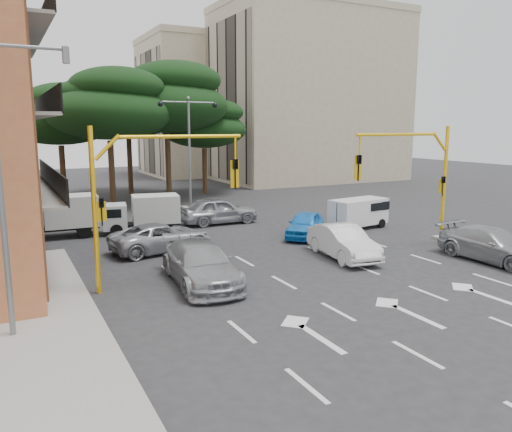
{
  "coord_description": "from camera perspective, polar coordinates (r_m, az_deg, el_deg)",
  "views": [
    {
      "loc": [
        -11.48,
        -16.04,
        5.97
      ],
      "look_at": [
        -0.35,
        5.56,
        1.6
      ],
      "focal_mm": 35.0,
      "sensor_mm": 36.0,
      "label": 1
    }
  ],
  "objects": [
    {
      "name": "car_silver_cross_b",
      "position": [
        31.07,
        -4.31,
        0.64
      ],
      "size": [
        4.89,
        2.03,
        1.66
      ],
      "primitive_type": "imported",
      "rotation": [
        0.0,
        0.0,
        1.55
      ],
      "color": "#9D9EA5",
      "rests_on": "ground"
    },
    {
      "name": "ground",
      "position": [
        20.61,
        8.02,
        -6.75
      ],
      "size": [
        120.0,
        120.0,
        0.0
      ],
      "primitive_type": "plane",
      "color": "#28282B",
      "rests_on": "ground"
    },
    {
      "name": "apartment_beige_far",
      "position": [
        64.86,
        -5.25,
        12.26
      ],
      "size": [
        16.2,
        12.15,
        16.7
      ],
      "color": "tan",
      "rests_on": "ground"
    },
    {
      "name": "car_silver_wagon",
      "position": [
        19.33,
        -6.34,
        -5.43
      ],
      "size": [
        2.7,
        5.59,
        1.57
      ],
      "primitive_type": "imported",
      "rotation": [
        0.0,
        0.0,
        -0.09
      ],
      "color": "#9B9DA3",
      "rests_on": "ground"
    },
    {
      "name": "street_lamp_center",
      "position": [
        34.04,
        -7.66,
        9.19
      ],
      "size": [
        4.16,
        0.36,
        7.77
      ],
      "color": "slate",
      "rests_on": "median_strip"
    },
    {
      "name": "box_truck_b",
      "position": [
        29.13,
        -12.89,
        0.23
      ],
      "size": [
        4.55,
        2.54,
        2.12
      ],
      "primitive_type": null,
      "rotation": [
        0.0,
        0.0,
        1.39
      ],
      "color": "silver",
      "rests_on": "ground"
    },
    {
      "name": "pine_back",
      "position": [
        46.24,
        -14.4,
        11.91
      ],
      "size": [
        9.15,
        9.15,
        10.23
      ],
      "color": "#382616",
      "rests_on": "ground"
    },
    {
      "name": "median_strip",
      "position": [
        34.54,
        -7.45,
        0.28
      ],
      "size": [
        1.4,
        6.0,
        0.15
      ],
      "primitive_type": "cube",
      "color": "gray",
      "rests_on": "ground"
    },
    {
      "name": "car_white_hatch",
      "position": [
        23.28,
        9.9,
        -2.92
      ],
      "size": [
        2.22,
        4.73,
        1.5
      ],
      "primitive_type": "imported",
      "rotation": [
        0.0,
        0.0,
        -0.14
      ],
      "color": "white",
      "rests_on": "ground"
    },
    {
      "name": "car_blue_compact",
      "position": [
        27.41,
        5.63,
        -0.96
      ],
      "size": [
        3.96,
        4.05,
        1.38
      ],
      "primitive_type": "imported",
      "rotation": [
        0.0,
        0.0,
        -0.76
      ],
      "color": "#1A80DB",
      "rests_on": "ground"
    },
    {
      "name": "car_silver_cross_a",
      "position": [
        24.57,
        -10.75,
        -2.4
      ],
      "size": [
        5.23,
        2.97,
        1.38
      ],
      "primitive_type": "imported",
      "rotation": [
        0.0,
        0.0,
        1.72
      ],
      "color": "#ADAFB5",
      "rests_on": "ground"
    },
    {
      "name": "car_silver_parked",
      "position": [
        24.73,
        25.46,
        -3.01
      ],
      "size": [
        2.22,
        5.18,
        1.49
      ],
      "primitive_type": "imported",
      "rotation": [
        0.0,
        0.0,
        0.03
      ],
      "color": "#989CA0",
      "rests_on": "ground"
    },
    {
      "name": "signal_mast_right",
      "position": [
        25.76,
        18.14,
        5.05
      ],
      "size": [
        5.79,
        0.37,
        6.0
      ],
      "color": "yellow",
      "rests_on": "ground"
    },
    {
      "name": "van_white",
      "position": [
        30.18,
        11.62,
        0.3
      ],
      "size": [
        3.77,
        2.12,
        1.79
      ],
      "primitive_type": null,
      "rotation": [
        0.0,
        0.0,
        -1.42
      ],
      "color": "white",
      "rests_on": "ground"
    },
    {
      "name": "pine_right",
      "position": [
        45.13,
        -5.88,
        10.46
      ],
      "size": [
        7.49,
        7.49,
        8.37
      ],
      "color": "#382616",
      "rests_on": "ground"
    },
    {
      "name": "street_lamp_left",
      "position": [
        15.09,
        -26.54,
        4.38
      ],
      "size": [
        2.08,
        0.2,
        8.0
      ],
      "color": "slate",
      "rests_on": "sidewalk_left"
    },
    {
      "name": "sidewalk_left",
      "position": [
        13.4,
        -25.58,
        -16.96
      ],
      "size": [
        5.0,
        26.0,
        0.15
      ],
      "primitive_type": "cube",
      "color": "gray",
      "rests_on": "ground"
    },
    {
      "name": "signal_mast_left",
      "position": [
        18.74,
        -12.68,
        3.56
      ],
      "size": [
        5.79,
        0.37,
        6.0
      ],
      "color": "yellow",
      "rests_on": "ground"
    },
    {
      "name": "apartment_beige_near",
      "position": [
        57.51,
        6.08,
        13.51
      ],
      "size": [
        20.2,
        12.15,
        18.7
      ],
      "color": "tan",
      "rests_on": "ground"
    },
    {
      "name": "box_truck_a",
      "position": [
        29.11,
        -21.99,
        -0.11
      ],
      "size": [
        4.71,
        2.14,
        2.28
      ],
      "primitive_type": null,
      "rotation": [
        0.0,
        0.0,
        1.53
      ],
      "color": "silver",
      "rests_on": "ground"
    },
    {
      "name": "pine_left_near",
      "position": [
        38.77,
        -16.42,
        12.21
      ],
      "size": [
        9.15,
        9.15,
        10.23
      ],
      "color": "#382616",
      "rests_on": "ground"
    },
    {
      "name": "pine_left_far",
      "position": [
        42.25,
        -21.5,
        10.78
      ],
      "size": [
        8.32,
        8.32,
        9.3
      ],
      "color": "#382616",
      "rests_on": "ground"
    },
    {
      "name": "pine_center",
      "position": [
        41.98,
        -10.12,
        13.22
      ],
      "size": [
        9.98,
        9.98,
        11.16
      ],
      "color": "#382616",
      "rests_on": "ground"
    }
  ]
}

